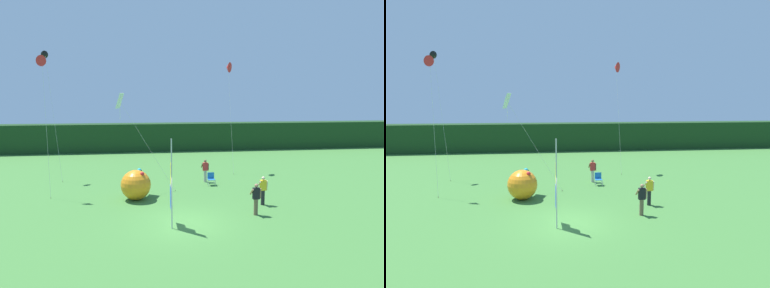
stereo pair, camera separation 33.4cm
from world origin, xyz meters
The scene contains 12 objects.
ground_plane centered at (0.00, 0.00, 0.00)m, with size 120.00×120.00×0.00m, color #3D7533.
distant_treeline centered at (0.00, 24.16, 1.59)m, with size 80.00×2.40×3.17m, color #193819.
banner_flag centered at (-0.56, -0.35, 2.09)m, with size 0.06×1.03×4.36m.
person_near_banner centered at (2.60, 8.30, 0.90)m, with size 0.55×0.48×1.68m.
person_mid_field centered at (4.05, 0.72, 0.91)m, with size 0.55×0.48×1.71m.
person_far_left centered at (5.00, 2.38, 0.90)m, with size 0.55×0.48×1.69m.
inflatable_balloon centered at (-2.37, 4.43, 0.93)m, with size 1.84×1.84×1.89m.
folding_chair centered at (2.87, 7.35, 0.51)m, with size 0.51×0.51×0.89m.
kite_red_delta_0 centered at (5.25, 12.61, 8.68)m, with size 0.81×2.63×9.15m.
kite_black_delta_1 centered at (-9.04, 11.32, 9.28)m, with size 1.49×1.94×9.69m.
kite_white_diamond_2 centered at (-3.25, 6.78, 5.80)m, with size 3.87×1.20×6.53m.
kite_red_delta_3 centered at (-8.04, 6.58, 8.45)m, with size 0.78×1.45×8.85m.
Camera 1 is at (-1.77, -16.94, 6.33)m, focal length 33.08 mm.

